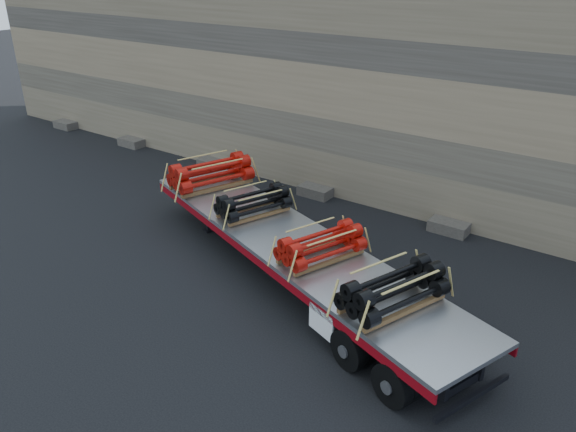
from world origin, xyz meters
name	(u,v)px	position (x,y,z in m)	size (l,w,h in m)	color
ground	(313,275)	(0.00, 0.00, 0.00)	(120.00, 120.00, 0.00)	black
rock_wall	(423,102)	(0.00, 6.50, 3.50)	(44.00, 3.00, 7.00)	#7A6B54
trailer	(291,260)	(-0.36, -0.50, 0.60)	(11.95, 2.30, 1.20)	#AFB2B7
bundle_front	(211,174)	(-4.57, 1.01, 1.64)	(1.24, 2.48, 0.88)	#AB1109
bundle_midfront	(253,203)	(-2.15, 0.14, 1.55)	(1.00, 2.00, 0.71)	black
bundle_midrear	(321,246)	(0.81, -0.92, 1.56)	(1.04, 2.07, 0.73)	#AB1109
bundle_rear	(393,290)	(3.12, -1.76, 1.60)	(1.13, 2.27, 0.80)	black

